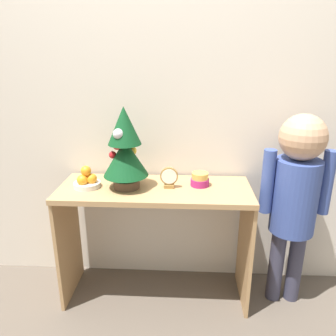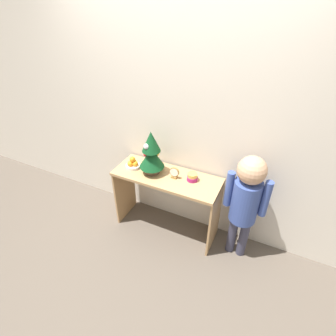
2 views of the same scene
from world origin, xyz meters
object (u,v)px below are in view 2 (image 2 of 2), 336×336
object	(u,v)px
desk_clock	(174,173)
child_figure	(246,198)
fruit_bowl	(133,164)
mini_tree	(151,153)
singing_bowl	(192,177)

from	to	relation	value
desk_clock	child_figure	size ratio (longest dim) A/B	0.10
desk_clock	fruit_bowl	bearing A→B (deg)	-178.28
mini_tree	desk_clock	size ratio (longest dim) A/B	3.81
mini_tree	desk_clock	bearing A→B (deg)	2.77
mini_tree	singing_bowl	bearing A→B (deg)	7.29
singing_bowl	desk_clock	distance (m)	0.18
singing_bowl	child_figure	bearing A→B (deg)	-4.50
fruit_bowl	desk_clock	distance (m)	0.47
mini_tree	child_figure	xyz separation A→B (m)	(0.96, 0.01, -0.23)
mini_tree	fruit_bowl	xyz separation A→B (m)	(-0.23, -0.00, -0.19)
fruit_bowl	mini_tree	bearing A→B (deg)	0.59
singing_bowl	child_figure	size ratio (longest dim) A/B	0.09
fruit_bowl	child_figure	world-z (taller)	child_figure
singing_bowl	child_figure	distance (m)	0.54
mini_tree	fruit_bowl	world-z (taller)	mini_tree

